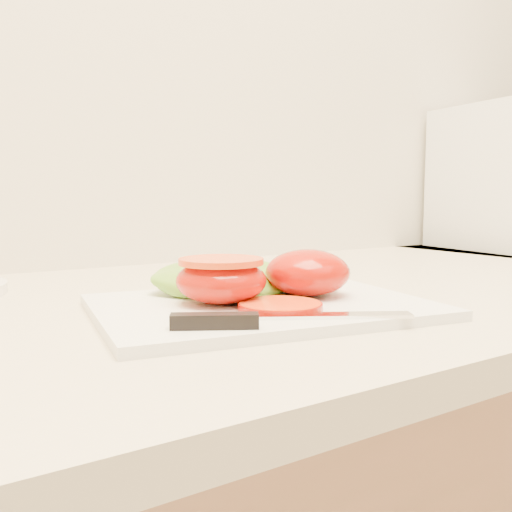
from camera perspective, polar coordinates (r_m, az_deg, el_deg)
cutting_board at (r=0.57m, az=0.56°, el=-5.11°), size 0.36×0.29×0.01m
tomato_half_dome at (r=0.60m, az=5.17°, el=-1.65°), size 0.09×0.09×0.05m
tomato_half_cut at (r=0.56m, az=-3.50°, el=-2.28°), size 0.09×0.09×0.04m
tomato_slice_0 at (r=0.53m, az=2.43°, el=-5.03°), size 0.08×0.08×0.01m
lettuce_leaf_0 at (r=0.62m, az=-3.06°, el=-2.27°), size 0.19×0.16×0.03m
lettuce_leaf_1 at (r=0.64m, az=0.18°, el=-2.36°), size 0.10×0.08×0.02m
knife at (r=0.47m, az=0.58°, el=-6.30°), size 0.20×0.09×0.01m
appliance at (r=1.34m, az=23.35°, el=7.14°), size 0.23×0.28×0.30m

